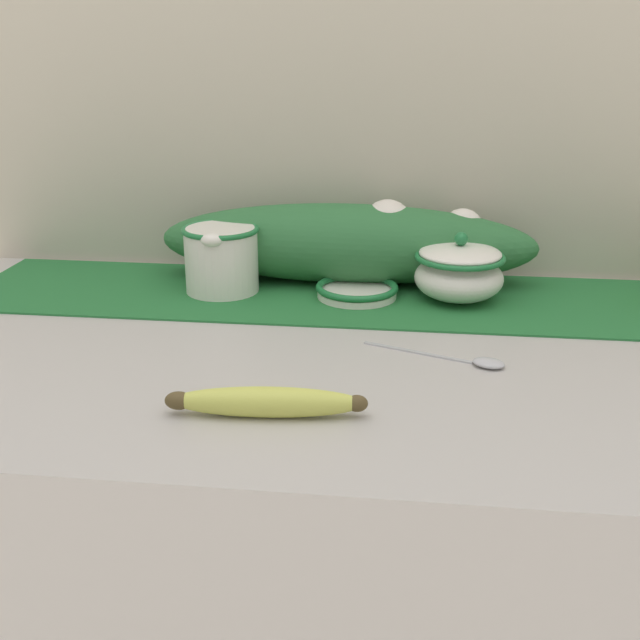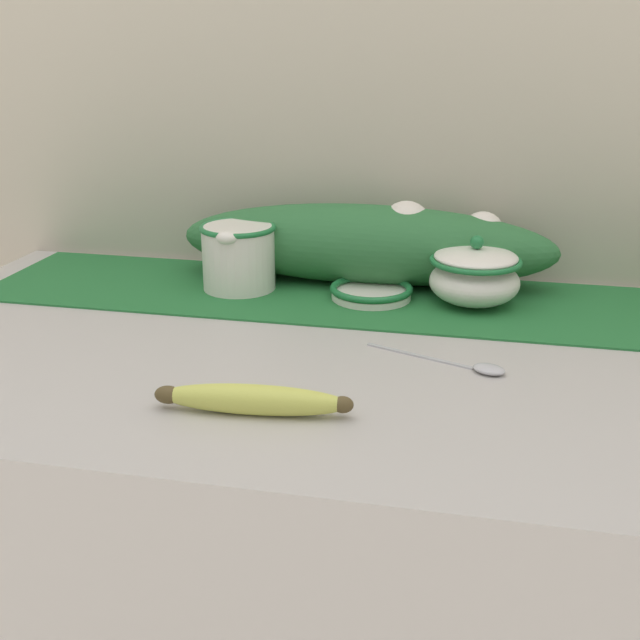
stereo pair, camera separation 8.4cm
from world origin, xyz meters
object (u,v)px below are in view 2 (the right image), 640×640
Objects in this scene: banana at (253,400)px; spoon at (478,367)px; sugar_bowl at (475,275)px; small_dish at (371,292)px; cream_pitcher at (239,254)px.

spoon is at bearing 36.02° from banana.
spoon is (0.02, -0.24, -0.04)m from sugar_bowl.
banana is (-0.06, -0.40, 0.00)m from small_dish.
small_dish is (0.21, -0.01, -0.04)m from cream_pitcher.
cream_pitcher reaches higher than spoon.
cream_pitcher is at bearing 179.85° from sugar_bowl.
sugar_bowl is 1.07× the size of small_dish.
cream_pitcher is 0.21m from small_dish.
sugar_bowl is 0.62× the size of banana.
small_dish is 0.29m from spoon.
sugar_bowl is at bearing 1.97° from small_dish.
banana is 0.28m from spoon.
small_dish is (-0.15, -0.01, -0.03)m from sugar_bowl.
cream_pitcher is 0.44m from spoon.
small_dish is at bearing 146.00° from spoon.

